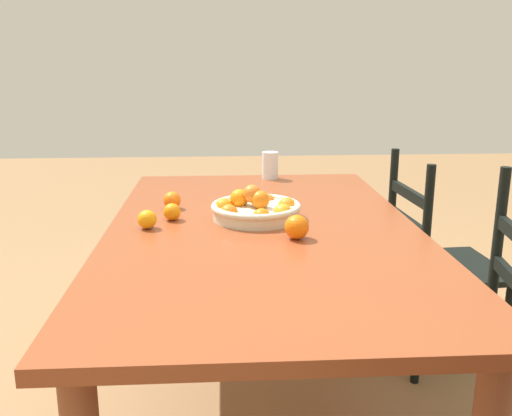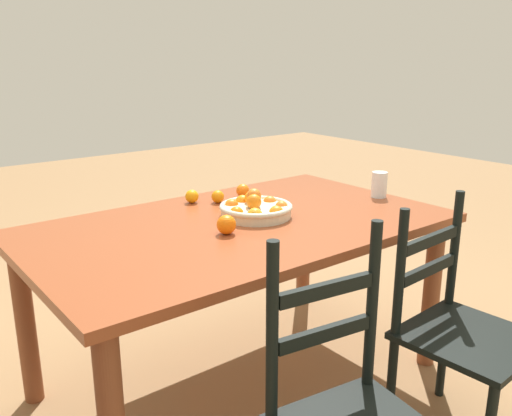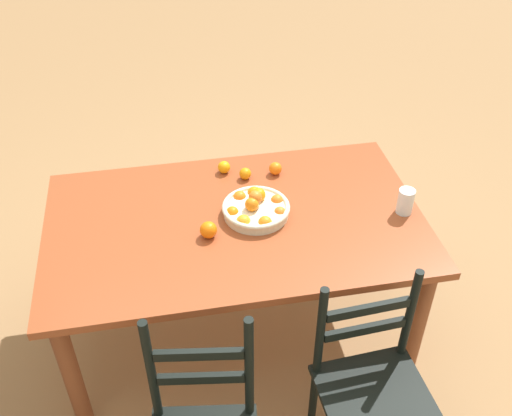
{
  "view_description": "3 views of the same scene",
  "coord_description": "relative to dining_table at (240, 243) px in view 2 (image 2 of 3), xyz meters",
  "views": [
    {
      "loc": [
        1.85,
        -0.14,
        1.33
      ],
      "look_at": [
        -0.1,
        -0.02,
        0.81
      ],
      "focal_mm": 39.79,
      "sensor_mm": 36.0,
      "label": 1
    },
    {
      "loc": [
        1.31,
        1.78,
        1.46
      ],
      "look_at": [
        -0.1,
        -0.02,
        0.81
      ],
      "focal_mm": 37.84,
      "sensor_mm": 36.0,
      "label": 2
    },
    {
      "loc": [
        0.3,
        2.11,
        2.54
      ],
      "look_at": [
        -0.1,
        -0.02,
        0.81
      ],
      "focal_mm": 41.2,
      "sensor_mm": 36.0,
      "label": 3
    }
  ],
  "objects": [
    {
      "name": "drinking_glass",
      "position": [
        -0.8,
        0.09,
        0.16
      ],
      "size": [
        0.08,
        0.08,
        0.13
      ],
      "primitive_type": "cylinder",
      "color": "silver",
      "rests_on": "dining_table"
    },
    {
      "name": "orange_loose_0",
      "position": [
        -0.01,
        -0.39,
        0.13
      ],
      "size": [
        0.06,
        0.06,
        0.06
      ],
      "primitive_type": "sphere",
      "color": "orange",
      "rests_on": "dining_table"
    },
    {
      "name": "fruit_bowl",
      "position": [
        -0.1,
        -0.02,
        0.13
      ],
      "size": [
        0.32,
        0.32,
        0.13
      ],
      "color": "beige",
      "rests_on": "dining_table"
    },
    {
      "name": "ground_plane",
      "position": [
        0.0,
        0.0,
        -0.67
      ],
      "size": [
        12.0,
        12.0,
        0.0
      ],
      "primitive_type": "plane",
      "color": "#946F47"
    },
    {
      "name": "dining_table",
      "position": [
        0.0,
        0.0,
        0.0
      ],
      "size": [
        1.78,
        1.06,
        0.77
      ],
      "color": "brown",
      "rests_on": "ground"
    },
    {
      "name": "orange_loose_3",
      "position": [
        0.14,
        0.1,
        0.14
      ],
      "size": [
        0.08,
        0.08,
        0.08
      ],
      "primitive_type": "sphere",
      "color": "orange",
      "rests_on": "dining_table"
    },
    {
      "name": "chair_by_cabinet",
      "position": [
        -0.44,
        0.8,
        -0.23
      ],
      "size": [
        0.47,
        0.47,
        0.94
      ],
      "rotation": [
        0.0,
        0.0,
        3.2
      ],
      "color": "black",
      "rests_on": "ground"
    },
    {
      "name": "orange_loose_2",
      "position": [
        -0.1,
        -0.32,
        0.13
      ],
      "size": [
        0.06,
        0.06,
        0.06
      ],
      "primitive_type": "sphere",
      "color": "orange",
      "rests_on": "dining_table"
    },
    {
      "name": "orange_loose_1",
      "position": [
        -0.26,
        -0.33,
        0.13
      ],
      "size": [
        0.07,
        0.07,
        0.07
      ],
      "primitive_type": "sphere",
      "color": "orange",
      "rests_on": "dining_table"
    }
  ]
}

